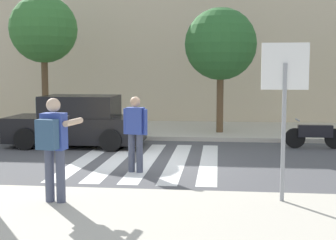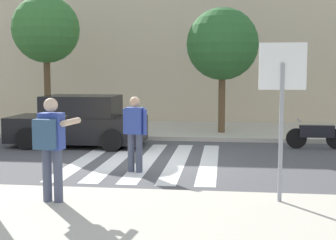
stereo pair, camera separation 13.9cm
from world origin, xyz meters
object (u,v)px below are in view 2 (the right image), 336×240
at_px(stop_sign, 282,87).
at_px(parked_car_black, 79,122).
at_px(photographer_with_backpack, 51,141).
at_px(motorcycle, 316,135).
at_px(pedestrian_crossing, 135,130).
at_px(street_tree_center, 222,44).
at_px(street_tree_west, 46,30).

distance_m(stop_sign, parked_car_black, 8.16).
xyz_separation_m(stop_sign, parked_car_black, (-5.35, 6.02, -1.32)).
relative_size(stop_sign, photographer_with_backpack, 1.52).
distance_m(stop_sign, photographer_with_backpack, 3.88).
xyz_separation_m(stop_sign, motorcycle, (1.79, 6.32, -1.64)).
height_order(pedestrian_crossing, street_tree_center, street_tree_center).
height_order(street_tree_west, street_tree_center, street_tree_west).
xyz_separation_m(photographer_with_backpack, pedestrian_crossing, (0.81, 3.04, -0.19)).
bearing_deg(street_tree_west, motorcycle, -15.69).
relative_size(motorcycle, street_tree_west, 0.36).
height_order(photographer_with_backpack, street_tree_center, street_tree_center).
bearing_deg(parked_car_black, street_tree_center, 31.58).
distance_m(pedestrian_crossing, parked_car_black, 4.25).
xyz_separation_m(pedestrian_crossing, motorcycle, (4.72, 3.79, -0.56)).
relative_size(photographer_with_backpack, street_tree_center, 0.40).
bearing_deg(street_tree_center, pedestrian_crossing, -107.29).
bearing_deg(pedestrian_crossing, photographer_with_backpack, -104.99).
bearing_deg(motorcycle, street_tree_center, 139.87).
bearing_deg(pedestrian_crossing, stop_sign, -40.80).
distance_m(photographer_with_backpack, pedestrian_crossing, 3.15).
distance_m(stop_sign, pedestrian_crossing, 4.02).
distance_m(photographer_with_backpack, street_tree_west, 10.46).
height_order(motorcycle, street_tree_west, street_tree_west).
distance_m(parked_car_black, street_tree_west, 4.71).
height_order(photographer_with_backpack, motorcycle, photographer_with_backpack).
bearing_deg(street_tree_west, photographer_with_backpack, -68.51).
bearing_deg(photographer_with_backpack, stop_sign, 7.68).
bearing_deg(motorcycle, street_tree_west, 164.31).
distance_m(photographer_with_backpack, street_tree_center, 9.80).
height_order(pedestrian_crossing, motorcycle, pedestrian_crossing).
bearing_deg(stop_sign, photographer_with_backpack, -172.32).
height_order(photographer_with_backpack, pedestrian_crossing, photographer_with_backpack).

